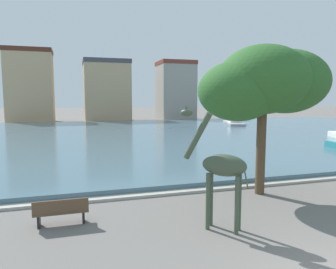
# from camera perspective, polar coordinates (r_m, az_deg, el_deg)

# --- Properties ---
(harbor_water) EXTENTS (89.09, 43.88, 0.34)m
(harbor_water) POSITION_cam_1_polar(r_m,az_deg,el_deg) (35.99, -7.25, -0.08)
(harbor_water) COLOR #476675
(harbor_water) RESTS_ON ground
(quay_edge_coping) EXTENTS (89.09, 0.50, 0.12)m
(quay_edge_coping) POSITION_cam_1_polar(r_m,az_deg,el_deg) (14.94, 7.23, -9.89)
(quay_edge_coping) COLOR #ADA89E
(quay_edge_coping) RESTS_ON ground
(giraffe_statue) EXTENTS (1.95, 1.79, 4.06)m
(giraffe_statue) POSITION_cam_1_polar(r_m,az_deg,el_deg) (10.26, 9.54, -5.92)
(giraffe_statue) COLOR #3D4C38
(giraffe_statue) RESTS_ON ground
(sailboat_grey) EXTENTS (5.10, 9.83, 9.11)m
(sailboat_grey) POSITION_cam_1_polar(r_m,az_deg,el_deg) (50.55, 11.73, 2.19)
(sailboat_grey) COLOR #939399
(sailboat_grey) RESTS_ON ground
(shade_tree) EXTENTS (6.21, 4.34, 6.60)m
(shade_tree) POSITION_cam_1_polar(r_m,az_deg,el_deg) (14.68, 17.26, 8.86)
(shade_tree) COLOR brown
(shade_tree) RESTS_ON ground
(park_bench) EXTENTS (1.80, 0.44, 0.92)m
(park_bench) POSITION_cam_1_polar(r_m,az_deg,el_deg) (11.46, -18.90, -13.09)
(park_bench) COLOR brown
(park_bench) RESTS_ON ground
(townhouse_wide_warehouse) EXTENTS (8.12, 5.83, 13.24)m
(townhouse_wide_warehouse) POSITION_cam_1_polar(r_m,az_deg,el_deg) (62.81, -23.85, 8.12)
(townhouse_wide_warehouse) COLOR tan
(townhouse_wide_warehouse) RESTS_ON ground
(townhouse_narrow_midrow) EXTENTS (8.69, 7.00, 11.63)m
(townhouse_narrow_midrow) POSITION_cam_1_polar(r_m,az_deg,el_deg) (61.93, -11.09, 7.84)
(townhouse_narrow_midrow) COLOR tan
(townhouse_narrow_midrow) RESTS_ON ground
(townhouse_tall_gabled) EXTENTS (7.22, 6.89, 11.98)m
(townhouse_tall_gabled) POSITION_cam_1_polar(r_m,az_deg,el_deg) (65.82, 1.38, 8.03)
(townhouse_tall_gabled) COLOR gray
(townhouse_tall_gabled) RESTS_ON ground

